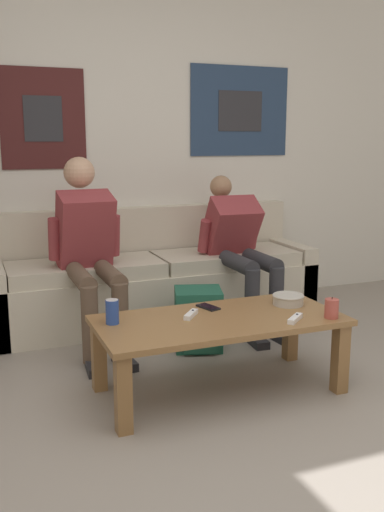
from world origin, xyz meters
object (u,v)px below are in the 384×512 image
at_px(coffee_table, 219,329).
at_px(pillar_candle, 332,309).
at_px(couch, 155,281).
at_px(ceramic_bowl, 288,299).
at_px(person_seated_teen, 239,245).
at_px(game_controller_near_right, 295,319).
at_px(person_seated_adult, 89,245).
at_px(backpack, 198,321).
at_px(cell_phone, 208,307).
at_px(game_controller_near_left, 191,314).
at_px(drink_can_blue, 112,312).

distance_m(coffee_table, pillar_candle, 0.59).
distance_m(couch, ceramic_bowl, 1.31).
distance_m(person_seated_teen, game_controller_near_right, 1.23).
distance_m(person_seated_adult, person_seated_teen, 1.07).
height_order(backpack, cell_phone, cell_phone).
bearing_deg(couch, cell_phone, -93.22).
relative_size(game_controller_near_left, cell_phone, 0.89).
xyz_separation_m(pillar_candle, cell_phone, (-0.52, 0.40, -0.04)).
height_order(coffee_table, game_controller_near_right, game_controller_near_right).
xyz_separation_m(couch, coffee_table, (-0.08, -1.32, 0.06)).
height_order(backpack, pillar_candle, pillar_candle).
bearing_deg(game_controller_near_right, ceramic_bowl, 65.85).
relative_size(couch, person_seated_adult, 1.97).
distance_m(couch, drink_can_blue, 1.37).
bearing_deg(pillar_candle, ceramic_bowl, 105.33).
relative_size(person_seated_teen, drink_can_blue, 8.41).
relative_size(coffee_table, ceramic_bowl, 7.23).
relative_size(ceramic_bowl, game_controller_near_left, 1.33).
height_order(game_controller_near_right, cell_phone, game_controller_near_right).
bearing_deg(game_controller_near_left, ceramic_bowl, 0.60).
distance_m(person_seated_teen, ceramic_bowl, 0.95).
height_order(ceramic_bowl, drink_can_blue, drink_can_blue).
relative_size(coffee_table, person_seated_teen, 1.22).
xyz_separation_m(person_seated_teen, game_controller_near_right, (-0.27, -1.19, -0.16)).
height_order(backpack, ceramic_bowl, ceramic_bowl).
bearing_deg(cell_phone, drink_can_blue, -172.59).
relative_size(person_seated_adult, game_controller_near_left, 9.00).
bearing_deg(backpack, person_seated_adult, 149.15).
relative_size(person_seated_teen, game_controller_near_right, 7.88).
relative_size(person_seated_adult, cell_phone, 7.99).
bearing_deg(drink_can_blue, person_seated_adult, 85.44).
height_order(pillar_candle, game_controller_near_right, pillar_candle).
distance_m(couch, game_controller_near_left, 1.27).
bearing_deg(drink_can_blue, pillar_candle, -16.91).
bearing_deg(drink_can_blue, person_seated_teen, 38.08).
distance_m(person_seated_teen, drink_can_blue, 1.45).
xyz_separation_m(person_seated_adult, pillar_candle, (1.00, -1.20, -0.19)).
bearing_deg(game_controller_near_right, person_seated_adult, 124.38).
bearing_deg(coffee_table, game_controller_near_right, -29.56).
relative_size(couch, cell_phone, 15.74).
xyz_separation_m(coffee_table, game_controller_near_right, (0.33, -0.19, 0.08)).
bearing_deg(game_controller_near_right, coffee_table, 150.44).
height_order(person_seated_teen, game_controller_near_left, person_seated_teen).
xyz_separation_m(coffee_table, cell_phone, (0.01, 0.18, 0.07)).
distance_m(couch, pillar_candle, 1.61).
bearing_deg(game_controller_near_left, couch, 80.51).
bearing_deg(cell_phone, ceramic_bowl, -13.41).
relative_size(backpack, game_controller_near_right, 2.89).
relative_size(game_controller_near_left, game_controller_near_right, 1.00).
relative_size(coffee_table, person_seated_adult, 1.07).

